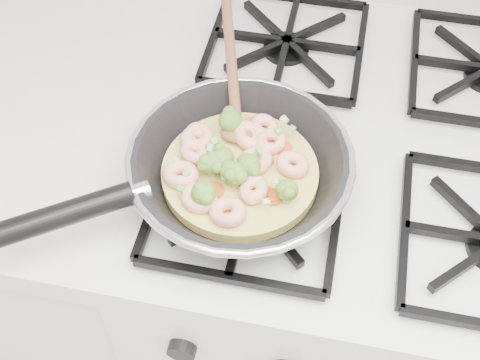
# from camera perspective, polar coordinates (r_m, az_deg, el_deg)

# --- Properties ---
(stove) EXTENTS (0.60, 0.60, 0.92)m
(stove) POSITION_cam_1_polar(r_m,az_deg,el_deg) (1.24, 8.81, -9.85)
(stove) COLOR white
(stove) RESTS_ON ground
(skillet) EXTENTS (0.40, 0.47, 0.08)m
(skillet) POSITION_cam_1_polar(r_m,az_deg,el_deg) (0.75, -0.46, 1.12)
(skillet) COLOR black
(skillet) RESTS_ON stove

